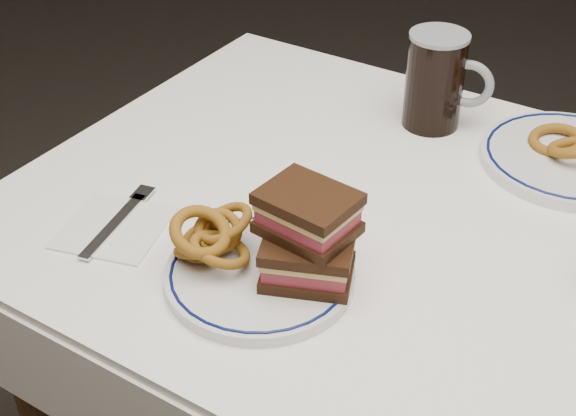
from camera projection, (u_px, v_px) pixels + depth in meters
The scene contains 9 objects.
dining_table at pixel (432, 289), 1.19m from camera, with size 1.27×0.87×0.75m.
main_plate at pixel (260, 274), 1.04m from camera, with size 0.25×0.25×0.02m.
reuben_sandwich at pixel (308, 236), 1.00m from camera, with size 0.14×0.13×0.12m.
onion_rings_main at pixel (211, 238), 1.05m from camera, with size 0.12×0.13×0.10m.
ketchup_ramekin at pixel (280, 213), 1.11m from camera, with size 0.05×0.05×0.03m.
beer_mug at pixel (437, 80), 1.33m from camera, with size 0.15×0.10×0.17m.
far_plate at pixel (570, 158), 1.27m from camera, with size 0.28×0.28×0.02m.
onion_rings_far at pixel (565, 143), 1.27m from camera, with size 0.12×0.11×0.05m.
napkin_fork at pixel (115, 226), 1.14m from camera, with size 0.17×0.19×0.01m.
Camera 1 is at (0.30, -0.87, 1.44)m, focal length 50.00 mm.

